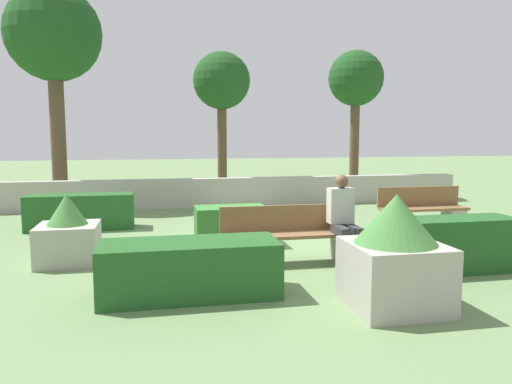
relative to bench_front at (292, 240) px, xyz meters
The scene contains 15 objects.
ground_plane 1.24m from the bench_front, 105.26° to the left, with size 60.00×60.00×0.00m, color #6B8956.
perimeter_wall 5.99m from the bench_front, 93.01° to the left, with size 13.64×0.30×0.77m.
bench_front is the anchor object (origin of this frame).
bench_left_side 3.89m from the bench_front, 30.92° to the left, with size 1.83×0.48×0.86m.
person_seated_man 0.87m from the bench_front, 10.64° to the right, with size 0.38×0.64×1.34m.
hedge_block_near_left 1.57m from the bench_front, 117.77° to the left, with size 1.23×0.69×0.68m.
hedge_block_near_right 2.33m from the bench_front, 22.99° to the right, with size 1.79×0.63×0.77m.
hedge_block_mid_left 2.07m from the bench_front, 142.30° to the right, with size 2.14×0.84×0.67m.
hedge_block_mid_right 4.95m from the bench_front, 135.62° to the left, with size 2.12×0.65×0.72m.
planter_corner_left 3.40m from the bench_front, 168.85° to the left, with size 0.88×0.88×1.06m.
planter_corner_right 2.25m from the bench_front, 74.69° to the right, with size 1.02×1.02×1.30m.
suitcase 1.59m from the bench_front, ahead, with size 0.41×0.25×0.82m.
tree_leftmost 9.53m from the bench_front, 122.17° to the left, with size 2.52×2.52×5.86m.
tree_center_left 7.68m from the bench_front, 90.82° to the left, with size 1.62×1.62×4.25m.
tree_center_right 9.19m from the bench_front, 61.26° to the left, with size 1.70×1.70×4.50m.
Camera 1 is at (-1.72, -8.34, 1.97)m, focal length 35.00 mm.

